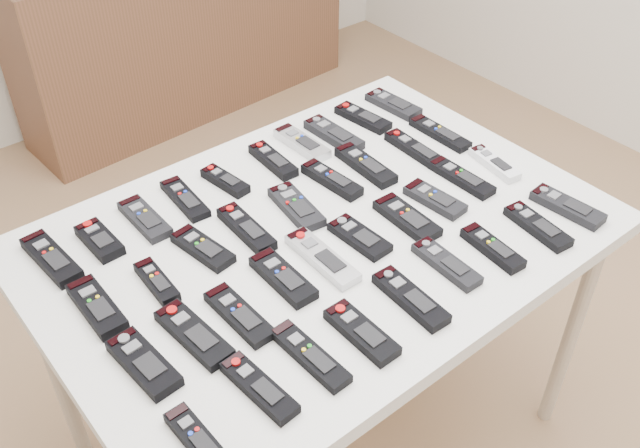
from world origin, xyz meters
TOP-DOWN VIEW (x-y plane):
  - ground at (0.00, 0.00)m, footprint 4.00×4.00m
  - table at (-0.07, -0.10)m, footprint 1.25×0.88m
  - sideboard at (0.66, 1.78)m, footprint 1.63×0.47m
  - remote_0 at (-0.58, 0.18)m, footprint 0.07×0.19m
  - remote_1 at (-0.47, 0.17)m, footprint 0.06×0.14m
  - remote_2 at (-0.36, 0.17)m, footprint 0.06×0.17m
  - remote_3 at (-0.25, 0.18)m, footprint 0.06×0.17m
  - remote_4 at (-0.13, 0.18)m, footprint 0.06×0.14m
  - remote_5 at (0.01, 0.18)m, footprint 0.05×0.16m
  - remote_6 at (0.11, 0.19)m, footprint 0.06×0.18m
  - remote_7 at (0.21, 0.17)m, footprint 0.06×0.19m
  - remote_8 at (0.33, 0.19)m, footprint 0.07×0.17m
  - remote_9 at (0.44, 0.19)m, footprint 0.07×0.17m
  - remote_10 at (-0.56, -0.02)m, footprint 0.06×0.17m
  - remote_11 at (-0.44, -0.03)m, footprint 0.05×0.14m
  - remote_12 at (-0.31, 0.00)m, footprint 0.08×0.16m
  - remote_13 at (-0.20, -0.00)m, footprint 0.05×0.18m
  - remote_14 at (-0.06, -0.01)m, footprint 0.08×0.18m
  - remote_15 at (0.07, 0.02)m, footprint 0.06×0.18m
  - remote_16 at (0.18, 0.01)m, footprint 0.06×0.19m
  - remote_17 at (0.32, -0.02)m, footprint 0.05×0.20m
  - remote_18 at (0.43, 0.00)m, footprint 0.05×0.19m
  - remote_19 at (-0.56, -0.20)m, footprint 0.07×0.17m
  - remote_20 at (-0.45, -0.20)m, footprint 0.07×0.19m
  - remote_21 at (-0.36, -0.21)m, footprint 0.06×0.18m
  - remote_22 at (-0.23, -0.18)m, footprint 0.06×0.17m
  - remote_23 at (-0.13, -0.18)m, footprint 0.06×0.20m
  - remote_24 at (-0.02, -0.18)m, footprint 0.07×0.15m
  - remote_25 at (0.11, -0.20)m, footprint 0.07×0.17m
  - remote_26 at (0.21, -0.19)m, footprint 0.07×0.16m
  - remote_27 at (0.32, -0.17)m, footprint 0.05×0.18m
  - remote_28 at (0.43, -0.18)m, footprint 0.06×0.16m
  - remote_29 at (-0.57, -0.40)m, footprint 0.05×0.15m
  - remote_30 at (-0.43, -0.38)m, footprint 0.06×0.17m
  - remote_31 at (-0.31, -0.38)m, footprint 0.05×0.18m
  - remote_32 at (-0.20, -0.40)m, footprint 0.06×0.17m
  - remote_33 at (-0.07, -0.39)m, footprint 0.06×0.18m
  - remote_34 at (0.07, -0.36)m, footprint 0.05×0.17m
  - remote_35 at (0.18, -0.39)m, footprint 0.06×0.16m
  - remote_36 at (0.32, -0.41)m, footprint 0.07×0.17m
  - remote_37 at (0.43, -0.41)m, footprint 0.07×0.18m

SIDE VIEW (x-z plane):
  - ground at x=0.00m, z-range 0.00..0.00m
  - sideboard at x=0.66m, z-range 0.00..0.81m
  - table at x=-0.07m, z-range 0.33..1.11m
  - remote_3 at x=-0.25m, z-range 0.78..0.80m
  - remote_18 at x=0.43m, z-range 0.78..0.80m
  - remote_24 at x=-0.02m, z-range 0.78..0.80m
  - remote_9 at x=0.44m, z-range 0.78..0.80m
  - remote_2 at x=-0.36m, z-range 0.78..0.80m
  - remote_8 at x=0.33m, z-range 0.78..0.80m
  - remote_12 at x=-0.31m, z-range 0.78..0.80m
  - remote_27 at x=0.32m, z-range 0.78..0.80m
  - remote_21 at x=-0.36m, z-range 0.78..0.80m
  - remote_23 at x=-0.13m, z-range 0.78..0.80m
  - remote_26 at x=0.21m, z-range 0.78..0.80m
  - remote_31 at x=-0.31m, z-range 0.78..0.80m
  - remote_28 at x=0.43m, z-range 0.78..0.80m
  - remote_17 at x=0.32m, z-range 0.78..0.80m
  - remote_4 at x=-0.13m, z-range 0.78..0.80m
  - remote_34 at x=0.07m, z-range 0.78..0.80m
  - remote_11 at x=-0.44m, z-range 0.78..0.80m
  - remote_20 at x=-0.45m, z-range 0.78..0.80m
  - remote_29 at x=-0.57m, z-range 0.78..0.80m
  - remote_36 at x=0.32m, z-range 0.78..0.80m
  - remote_14 at x=-0.06m, z-range 0.78..0.80m
  - remote_30 at x=-0.43m, z-range 0.78..0.80m
  - remote_25 at x=0.11m, z-range 0.78..0.80m
  - remote_5 at x=0.01m, z-range 0.78..0.80m
  - remote_1 at x=-0.47m, z-range 0.78..0.80m
  - remote_7 at x=0.21m, z-range 0.78..0.80m
  - remote_6 at x=0.11m, z-range 0.78..0.80m
  - remote_37 at x=0.43m, z-range 0.78..0.80m
  - remote_0 at x=-0.58m, z-range 0.78..0.80m
  - remote_35 at x=0.18m, z-range 0.78..0.80m
  - remote_33 at x=-0.07m, z-range 0.78..0.80m
  - remote_10 at x=-0.56m, z-range 0.78..0.80m
  - remote_16 at x=0.18m, z-range 0.78..0.80m
  - remote_32 at x=-0.20m, z-range 0.78..0.80m
  - remote_22 at x=-0.23m, z-range 0.78..0.80m
  - remote_13 at x=-0.20m, z-range 0.78..0.80m
  - remote_15 at x=0.07m, z-range 0.78..0.80m
  - remote_19 at x=-0.56m, z-range 0.78..0.80m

